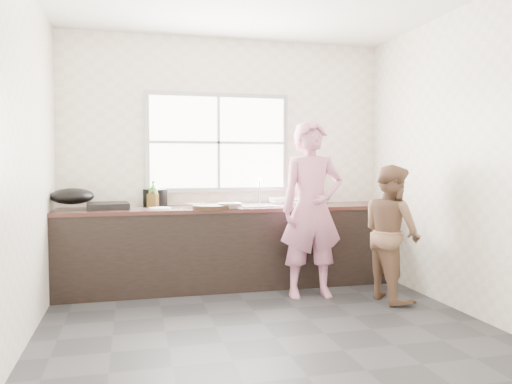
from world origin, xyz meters
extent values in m
cube|color=#2B2B2E|center=(0.00, 0.00, -0.01)|extent=(3.60, 3.20, 0.01)
cube|color=silver|center=(0.00, 1.60, 1.35)|extent=(3.60, 0.01, 2.70)
cube|color=silver|center=(-1.80, 0.00, 1.35)|extent=(0.01, 3.20, 2.70)
cube|color=silver|center=(1.80, 0.00, 1.35)|extent=(0.01, 3.20, 2.70)
cube|color=beige|center=(0.00, -1.60, 1.35)|extent=(3.60, 0.01, 2.70)
cube|color=black|center=(0.00, 1.29, 0.41)|extent=(3.60, 0.62, 0.82)
cube|color=#351A15|center=(0.00, 1.29, 0.84)|extent=(3.60, 0.64, 0.04)
cube|color=silver|center=(0.35, 1.29, 0.86)|extent=(0.55, 0.45, 0.02)
cylinder|color=silver|center=(0.35, 1.49, 1.01)|extent=(0.02, 0.02, 0.30)
cube|color=#9EA0A5|center=(-0.10, 1.59, 1.55)|extent=(1.60, 0.05, 1.10)
cube|color=white|center=(-0.10, 1.57, 1.55)|extent=(1.50, 0.01, 1.00)
imported|color=pink|center=(0.68, 0.70, 0.81)|extent=(0.61, 0.41, 1.62)
imported|color=brown|center=(1.39, 0.39, 0.65)|extent=(0.56, 0.68, 1.31)
cylinder|color=black|center=(-0.26, 1.10, 0.88)|extent=(0.47, 0.47, 0.04)
cube|color=silver|center=(-0.39, 1.25, 0.90)|extent=(0.21, 0.13, 0.01)
imported|color=silver|center=(-0.06, 1.08, 0.89)|extent=(0.27, 0.27, 0.06)
imported|color=white|center=(0.56, 1.38, 0.89)|extent=(0.23, 0.23, 0.06)
imported|color=silver|center=(0.67, 1.19, 0.89)|extent=(0.21, 0.21, 0.06)
cylinder|color=black|center=(-0.80, 1.50, 0.95)|extent=(0.28, 0.28, 0.18)
cylinder|color=white|center=(-0.77, 1.14, 0.87)|extent=(0.28, 0.28, 0.02)
imported|color=green|center=(-0.82, 1.37, 1.00)|extent=(0.14, 0.14, 0.28)
imported|color=#422F10|center=(-0.83, 1.34, 0.96)|extent=(0.12, 0.12, 0.20)
imported|color=#503314|center=(-0.84, 1.49, 0.95)|extent=(0.15, 0.15, 0.18)
cylinder|color=silver|center=(-0.89, 1.52, 0.92)|extent=(0.10, 0.10, 0.11)
cube|color=black|center=(-1.28, 1.33, 0.89)|extent=(0.44, 0.44, 0.06)
ellipsoid|color=black|center=(-1.61, 1.24, 1.00)|extent=(0.48, 0.48, 0.16)
cube|color=white|center=(0.89, 1.47, 0.99)|extent=(0.42, 0.35, 0.27)
cylinder|color=#A9A9AF|center=(-1.00, 1.25, 0.87)|extent=(0.32, 0.32, 0.01)
cylinder|color=silver|center=(-1.11, 1.38, 0.87)|extent=(0.32, 0.32, 0.01)
camera|label=1|loc=(-1.04, -3.92, 1.33)|focal=35.00mm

